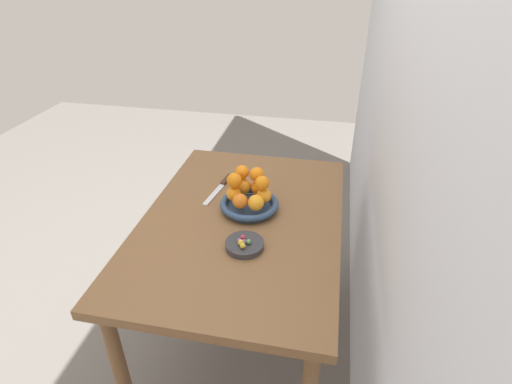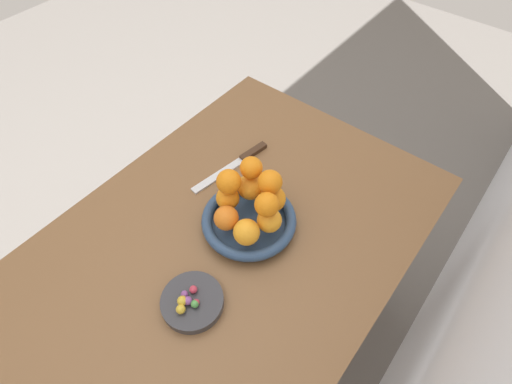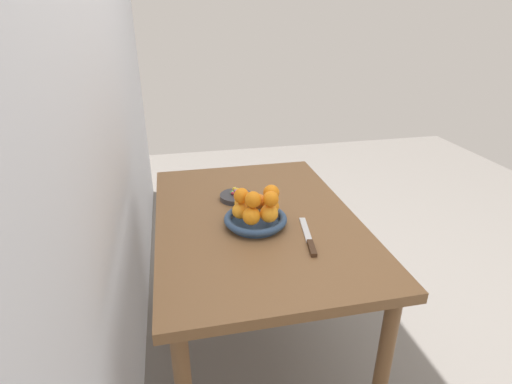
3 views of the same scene
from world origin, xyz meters
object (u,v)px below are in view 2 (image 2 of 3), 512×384
(orange_8, at_px, (267,205))
(dining_table, at_px, (229,258))
(orange_4, at_px, (226,218))
(candy_ball_2, at_px, (196,303))
(knife, at_px, (237,163))
(candy_dish, at_px, (192,302))
(candy_ball_5, at_px, (193,289))
(orange_5, at_px, (247,232))
(orange_9, at_px, (270,182))
(orange_1, at_px, (273,199))
(orange_6, at_px, (251,168))
(orange_3, at_px, (228,198))
(candy_ball_4, at_px, (184,294))
(orange_2, at_px, (251,187))
(orange_0, at_px, (269,220))
(orange_7, at_px, (229,182))
(candy_ball_3, at_px, (195,304))
(candy_ball_1, at_px, (182,301))
(candy_ball_0, at_px, (188,301))
(candy_ball_6, at_px, (181,309))
(fruit_bowl, at_px, (249,221))

(orange_8, bearing_deg, dining_table, -44.89)
(orange_4, xyz_separation_m, candy_ball_2, (0.18, 0.07, -0.04))
(knife, bearing_deg, candy_dish, 27.00)
(orange_8, bearing_deg, candy_ball_5, -7.10)
(orange_5, xyz_separation_m, candy_ball_5, (0.16, -0.01, -0.04))
(orange_9, height_order, candy_ball_5, orange_9)
(orange_1, xyz_separation_m, orange_6, (-0.00, -0.07, 0.06))
(dining_table, relative_size, orange_3, 19.13)
(candy_ball_4, bearing_deg, orange_5, 173.08)
(candy_dish, height_order, orange_5, orange_5)
(orange_4, height_order, orange_8, orange_8)
(candy_dish, relative_size, orange_2, 2.07)
(orange_6, bearing_deg, orange_0, 60.13)
(orange_7, bearing_deg, candy_dish, 21.32)
(orange_9, bearing_deg, orange_5, 9.27)
(orange_3, bearing_deg, candy_ball_2, 25.30)
(orange_3, relative_size, candy_ball_3, 3.33)
(orange_6, xyz_separation_m, knife, (-0.08, -0.12, -0.13))
(candy_ball_1, bearing_deg, orange_0, 172.58)
(orange_3, xyz_separation_m, orange_7, (-0.01, 0.00, 0.06))
(candy_dish, bearing_deg, candy_ball_5, -148.97)
(candy_ball_4, bearing_deg, orange_4, -167.85)
(candy_ball_0, bearing_deg, orange_4, -163.53)
(orange_5, xyz_separation_m, knife, (-0.20, -0.20, -0.07))
(candy_ball_3, bearing_deg, dining_table, -159.44)
(orange_1, distance_m, candy_ball_6, 0.33)
(orange_5, relative_size, candy_ball_5, 3.58)
(candy_dish, xyz_separation_m, orange_6, (-0.30, -0.07, 0.12))
(candy_dish, height_order, candy_ball_2, candy_ball_2)
(dining_table, relative_size, orange_7, 18.62)
(orange_5, relative_size, knife, 0.24)
(orange_1, bearing_deg, candy_ball_1, -0.56)
(orange_0, height_order, candy_ball_3, orange_0)
(candy_ball_5, bearing_deg, candy_ball_2, 54.35)
(orange_0, xyz_separation_m, orange_6, (-0.06, -0.10, 0.06))
(orange_2, xyz_separation_m, knife, (-0.09, -0.12, -0.07))
(candy_ball_5, distance_m, candy_ball_6, 0.05)
(orange_1, bearing_deg, knife, -114.32)
(orange_1, xyz_separation_m, candy_ball_2, (0.29, 0.02, -0.04))
(orange_2, bearing_deg, candy_ball_1, 11.40)
(candy_ball_2, bearing_deg, orange_5, -176.72)
(orange_1, xyz_separation_m, orange_2, (0.00, -0.06, 0.00))
(candy_ball_4, bearing_deg, orange_9, 179.08)
(candy_ball_3, height_order, knife, candy_ball_3)
(dining_table, xyz_separation_m, orange_2, (-0.12, -0.02, 0.16))
(orange_1, relative_size, orange_6, 1.17)
(candy_dish, bearing_deg, candy_ball_3, 71.96)
(orange_1, distance_m, candy_ball_2, 0.30)
(orange_3, height_order, orange_9, orange_9)
(fruit_bowl, xyz_separation_m, orange_9, (-0.05, 0.02, 0.11))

